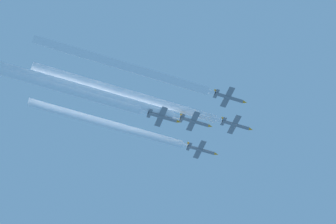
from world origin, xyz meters
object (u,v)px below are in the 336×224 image
(jet_lead, at_px, (236,125))
(jet_right_wingman, at_px, (230,98))
(jet_left_wingman, at_px, (202,150))
(jet_high_trail, at_px, (163,117))
(jet_slot, at_px, (195,122))

(jet_lead, relative_size, jet_right_wingman, 1.00)
(jet_left_wingman, bearing_deg, jet_high_trail, -57.54)
(jet_slot, bearing_deg, jet_lead, 87.70)
(jet_high_trail, bearing_deg, jet_lead, 87.48)
(jet_lead, bearing_deg, jet_right_wingman, -33.43)
(jet_lead, distance_m, jet_right_wingman, 13.63)
(jet_lead, height_order, jet_high_trail, jet_lead)
(jet_left_wingman, bearing_deg, jet_right_wingman, 0.66)
(jet_slot, xyz_separation_m, jet_high_trail, (-0.54, -10.94, -1.77))
(jet_left_wingman, height_order, jet_right_wingman, jet_left_wingman)
(jet_right_wingman, relative_size, jet_slot, 1.00)
(jet_left_wingman, bearing_deg, jet_slot, -30.66)
(jet_lead, xyz_separation_m, jet_slot, (-0.59, -14.79, -3.99))
(jet_high_trail, bearing_deg, jet_slot, 87.18)
(jet_right_wingman, relative_size, jet_high_trail, 1.00)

